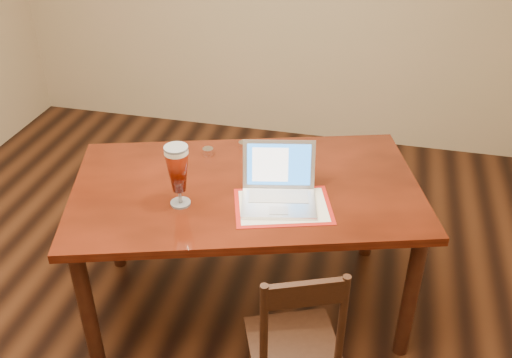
# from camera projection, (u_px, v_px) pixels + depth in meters

# --- Properties ---
(ground) EXTENTS (5.00, 5.00, 0.00)m
(ground) POSITION_uv_depth(u_px,v_px,m) (177.00, 332.00, 3.20)
(ground) COLOR black
(ground) RESTS_ON ground
(room_shell) EXTENTS (4.51, 5.01, 2.71)m
(room_shell) POSITION_uv_depth(u_px,v_px,m) (144.00, 21.00, 2.25)
(room_shell) COLOR tan
(room_shell) RESTS_ON ground
(dining_table) EXTENTS (2.00, 1.49, 1.16)m
(dining_table) POSITION_uv_depth(u_px,v_px,m) (246.00, 201.00, 2.98)
(dining_table) COLOR #54190B
(dining_table) RESTS_ON ground
(dining_chair) EXTENTS (0.52, 0.51, 0.95)m
(dining_chair) POSITION_uv_depth(u_px,v_px,m) (295.00, 347.00, 2.54)
(dining_chair) COLOR black
(dining_chair) RESTS_ON ground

